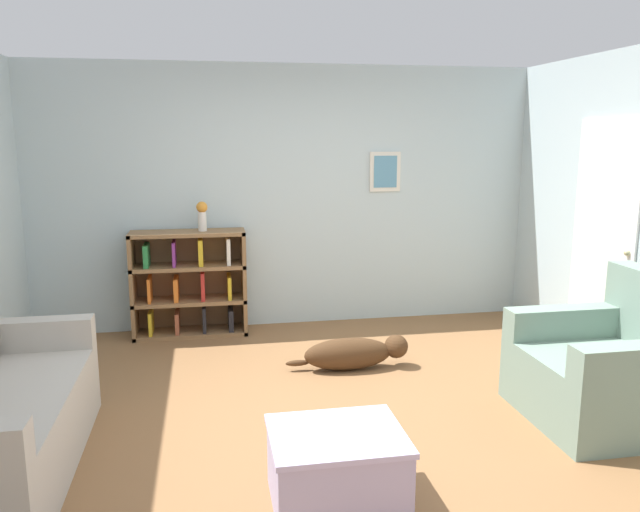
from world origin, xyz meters
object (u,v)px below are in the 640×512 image
at_px(recliner_chair, 612,370).
at_px(vase, 202,214).
at_px(coffee_table, 337,465).
at_px(dog, 354,353).
at_px(bookshelf, 190,283).

bearing_deg(recliner_chair, vase, 138.62).
height_order(coffee_table, vase, vase).
bearing_deg(dog, vase, 135.48).
bearing_deg(vase, dog, -44.52).
xyz_separation_m(bookshelf, vase, (0.14, -0.02, 0.67)).
distance_m(bookshelf, coffee_table, 3.19).
xyz_separation_m(recliner_chair, dog, (-1.51, 1.21, -0.21)).
bearing_deg(bookshelf, coffee_table, -75.16).
xyz_separation_m(coffee_table, dog, (0.54, 1.86, -0.07)).
distance_m(bookshelf, recliner_chair, 3.75).
bearing_deg(vase, bookshelf, 170.35).
bearing_deg(coffee_table, vase, 102.45).
xyz_separation_m(bookshelf, recliner_chair, (2.86, -2.42, -0.16)).
distance_m(coffee_table, vase, 3.27).
distance_m(bookshelf, vase, 0.69).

